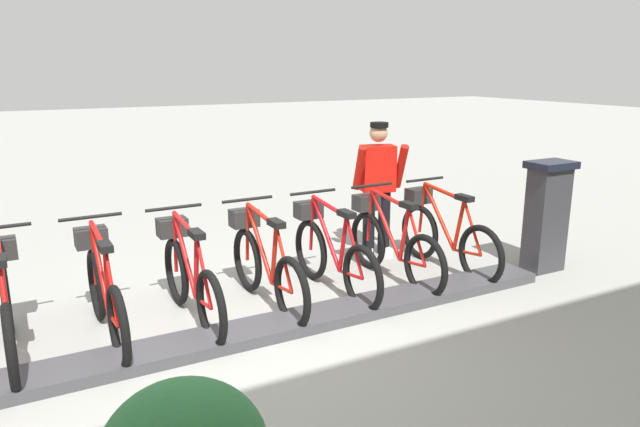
{
  "coord_description": "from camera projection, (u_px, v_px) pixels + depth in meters",
  "views": [
    {
      "loc": [
        -4.45,
        1.55,
        2.33
      ],
      "look_at": [
        0.5,
        -1.1,
        0.9
      ],
      "focal_mm": 32.94,
      "sensor_mm": 36.0,
      "label": 1
    }
  ],
  "objects": [
    {
      "name": "ground_plane",
      "position": [
        235.0,
        341.0,
        5.09
      ],
      "size": [
        60.0,
        60.0,
        0.0
      ],
      "primitive_type": "plane",
      "color": "#9FA09B"
    },
    {
      "name": "dock_rail_base",
      "position": [
        235.0,
        336.0,
        5.08
      ],
      "size": [
        0.44,
        6.82,
        0.1
      ],
      "primitive_type": "cube",
      "color": "#47474C",
      "rests_on": "ground"
    },
    {
      "name": "payment_kiosk",
      "position": [
        546.0,
        214.0,
        6.71
      ],
      "size": [
        0.36,
        0.52,
        1.28
      ],
      "color": "#38383D",
      "rests_on": "ground"
    },
    {
      "name": "bike_docked_0",
      "position": [
        444.0,
        233.0,
        6.8
      ],
      "size": [
        1.72,
        0.54,
        1.02
      ],
      "color": "black",
      "rests_on": "ground"
    },
    {
      "name": "bike_docked_1",
      "position": [
        391.0,
        242.0,
        6.46
      ],
      "size": [
        1.72,
        0.54,
        1.02
      ],
      "color": "black",
      "rests_on": "ground"
    },
    {
      "name": "bike_docked_2",
      "position": [
        331.0,
        252.0,
        6.11
      ],
      "size": [
        1.72,
        0.54,
        1.02
      ],
      "color": "black",
      "rests_on": "ground"
    },
    {
      "name": "bike_docked_3",
      "position": [
        264.0,
        264.0,
        5.77
      ],
      "size": [
        1.72,
        0.54,
        1.02
      ],
      "color": "black",
      "rests_on": "ground"
    },
    {
      "name": "bike_docked_4",
      "position": [
        189.0,
        276.0,
        5.42
      ],
      "size": [
        1.72,
        0.54,
        1.02
      ],
      "color": "black",
      "rests_on": "ground"
    },
    {
      "name": "bike_docked_5",
      "position": [
        104.0,
        291.0,
        5.08
      ],
      "size": [
        1.72,
        0.54,
        1.02
      ],
      "color": "black",
      "rests_on": "ground"
    },
    {
      "name": "bike_docked_6",
      "position": [
        6.0,
        307.0,
        4.74
      ],
      "size": [
        1.72,
        0.54,
        1.02
      ],
      "color": "black",
      "rests_on": "ground"
    },
    {
      "name": "worker_near_rack",
      "position": [
        378.0,
        184.0,
        7.2
      ],
      "size": [
        0.57,
        0.69,
        1.66
      ],
      "color": "white",
      "rests_on": "ground"
    }
  ]
}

